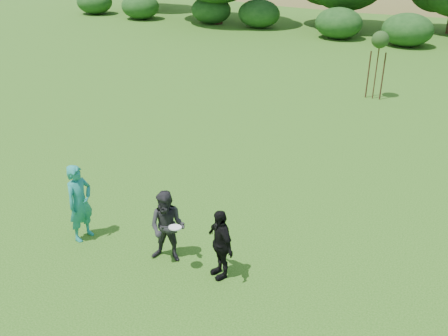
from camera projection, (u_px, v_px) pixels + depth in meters
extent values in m
plane|color=#19470C|center=(161.00, 267.00, 10.84)|extent=(120.00, 120.00, 0.00)
imported|color=#1C7F72|center=(80.00, 203.00, 11.47)|extent=(0.51, 0.72, 1.88)
imported|color=#252426|center=(167.00, 227.00, 10.73)|extent=(0.95, 0.82, 1.68)
imported|color=black|center=(220.00, 244.00, 10.26)|extent=(0.98, 0.84, 1.58)
cylinder|color=white|center=(175.00, 227.00, 10.23)|extent=(0.27, 0.27, 0.06)
cylinder|color=#3B2017|center=(376.00, 70.00, 20.88)|extent=(0.05, 0.05, 2.50)
sphere|color=#234117|center=(380.00, 40.00, 20.34)|extent=(0.70, 0.70, 0.70)
cylinder|color=#371E15|center=(368.00, 75.00, 21.12)|extent=(0.06, 0.06, 2.00)
cylinder|color=#391F16|center=(383.00, 76.00, 20.87)|extent=(0.06, 0.06, 2.00)
ellipsoid|color=olive|center=(277.00, 52.00, 82.36)|extent=(110.00, 70.00, 44.00)
ellipsoid|color=olive|center=(390.00, 53.00, 62.57)|extent=(80.00, 50.00, 28.00)
cylinder|color=#3A2616|center=(218.00, 2.00, 37.09)|extent=(0.73, 0.73, 3.15)
cylinder|color=#3A2616|center=(344.00, 9.00, 35.03)|extent=(0.68, 0.68, 2.80)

